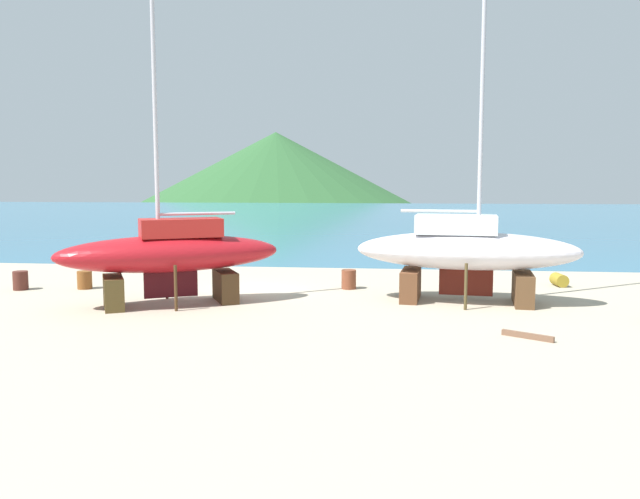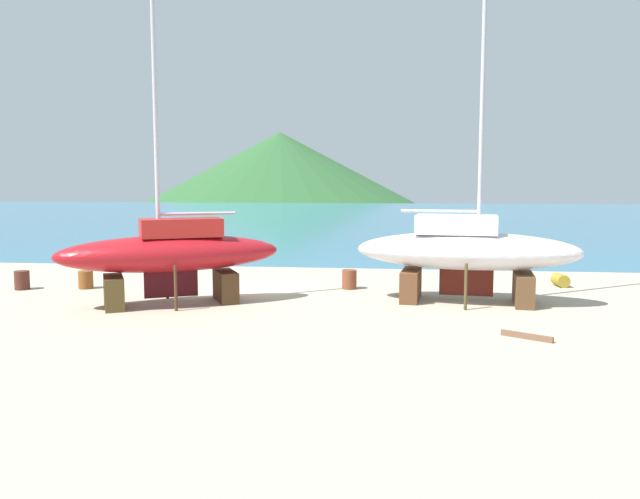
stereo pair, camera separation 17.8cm
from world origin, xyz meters
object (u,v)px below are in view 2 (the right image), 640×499
Objects in this scene: worker at (458,265)px; barrel_tipped_left at (86,280)px; sailboat_far_slipway at (466,251)px; barrel_tipped_center at (22,280)px; barrel_blue_faded at (560,280)px; sailboat_large_starboard at (171,254)px; barrel_rust_near at (349,279)px.

worker reaches higher than barrel_tipped_left.
sailboat_far_slipway is at bearing -4.46° from barrel_tipped_left.
worker reaches higher than barrel_tipped_center.
sailboat_far_slipway reaches higher than worker.
sailboat_large_starboard is at bearing -158.99° from barrel_blue_faded.
sailboat_large_starboard is (-11.53, -1.83, -0.07)m from sailboat_far_slipway.
sailboat_far_slipway is 17.39× the size of barrel_rust_near.
sailboat_large_starboard is at bearing -31.20° from barrel_tipped_left.
sailboat_far_slipway is 6.77m from barrel_blue_faded.
barrel_tipped_left is 0.85× the size of barrel_blue_faded.
sailboat_far_slipway is 5.75m from barrel_rust_near.
worker is at bearing 13.53° from barrel_tipped_left.
sailboat_large_starboard reaches higher than barrel_tipped_left.
sailboat_far_slipway is 9.47× the size of worker.
barrel_rust_near is (-4.85, 2.61, -1.66)m from sailboat_far_slipway.
worker is at bearing 13.30° from barrel_tipped_center.
barrel_rust_near reaches higher than barrel_tipped_left.
barrel_rust_near is at bearing -169.29° from barrel_blue_faded.
worker is 17.40m from barrel_tipped_left.
barrel_rust_near is at bearing 6.28° from barrel_tipped_left.
sailboat_far_slipway reaches higher than barrel_tipped_center.
worker reaches higher than barrel_rust_near.
barrel_tipped_left is at bearing -57.94° from sailboat_large_starboard.
sailboat_far_slipway reaches higher than barrel_blue_faded.
barrel_blue_faded is 24.51m from barrel_tipped_center.
sailboat_far_slipway is at bearing -28.30° from barrel_rust_near.
sailboat_far_slipway reaches higher than barrel_rust_near.
barrel_tipped_left reaches higher than barrel_blue_faded.
sailboat_large_starboard is 13.82m from worker.
barrel_tipped_left is 2.78m from barrel_tipped_center.
barrel_blue_faded is (21.51, 3.13, -0.11)m from barrel_tipped_left.
barrel_rust_near reaches higher than barrel_blue_faded.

